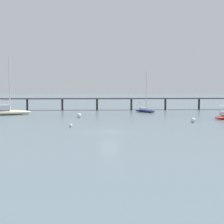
{
  "coord_description": "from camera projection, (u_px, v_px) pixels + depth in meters",
  "views": [
    {
      "loc": [
        1.22,
        -43.57,
        5.96
      ],
      "look_at": [
        0.0,
        14.25,
        1.5
      ],
      "focal_mm": 53.94,
      "sensor_mm": 36.0,
      "label": 1
    }
  ],
  "objects": [
    {
      "name": "ground_plane",
      "position": [
        110.0,
        132.0,
        43.91
      ],
      "size": [
        400.0,
        400.0,
        0.0
      ],
      "primitive_type": "plane",
      "color": "slate"
    },
    {
      "name": "mooring_buoy_inner",
      "position": [
        71.0,
        126.0,
        48.77
      ],
      "size": [
        0.5,
        0.5,
        0.5
      ],
      "primitive_type": "sphere",
      "color": "silver",
      "rests_on": "ground_plane"
    },
    {
      "name": "mooring_buoy_outer",
      "position": [
        193.0,
        120.0,
        55.12
      ],
      "size": [
        0.79,
        0.79,
        0.79
      ],
      "primitive_type": "sphere",
      "color": "silver",
      "rests_on": "ground_plane"
    },
    {
      "name": "sailboat_navy",
      "position": [
        145.0,
        110.0,
        76.92
      ],
      "size": [
        5.21,
        6.04,
        9.3
      ],
      "color": "navy",
      "rests_on": "ground_plane"
    },
    {
      "name": "pier",
      "position": [
        173.0,
        96.0,
        84.99
      ],
      "size": [
        79.84,
        9.04,
        6.02
      ],
      "color": "#4C4C51",
      "rests_on": "ground_plane"
    },
    {
      "name": "sailboat_cream",
      "position": [
        7.0,
        111.0,
        69.57
      ],
      "size": [
        9.84,
        6.07,
        11.94
      ],
      "color": "beige",
      "rests_on": "ground_plane"
    },
    {
      "name": "mooring_buoy_mid",
      "position": [
        79.0,
        115.0,
        63.53
      ],
      "size": [
        0.83,
        0.83,
        0.83
      ],
      "primitive_type": "sphere",
      "color": "silver",
      "rests_on": "ground_plane"
    }
  ]
}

